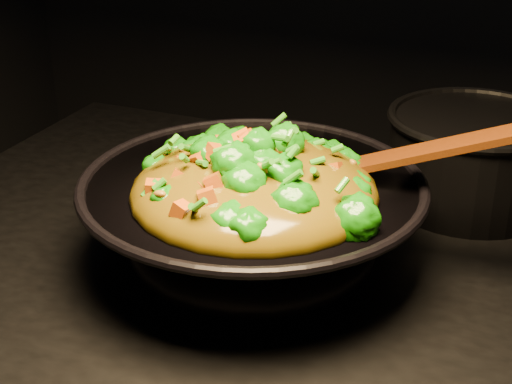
% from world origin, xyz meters
% --- Properties ---
extents(wok, '(0.46, 0.46, 0.11)m').
position_xyz_m(wok, '(-0.11, 0.03, 0.95)').
color(wok, black).
rests_on(wok, stovetop).
extents(stir_fry, '(0.35, 0.35, 0.09)m').
position_xyz_m(stir_fry, '(-0.09, 0.00, 1.05)').
color(stir_fry, '#167208').
rests_on(stir_fry, wok).
extents(spatula, '(0.27, 0.05, 0.12)m').
position_xyz_m(spatula, '(0.08, 0.09, 1.05)').
color(spatula, '#321507').
rests_on(spatula, wok).
extents(back_pot, '(0.24, 0.24, 0.13)m').
position_xyz_m(back_pot, '(0.10, 0.30, 0.96)').
color(back_pot, black).
rests_on(back_pot, stovetop).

